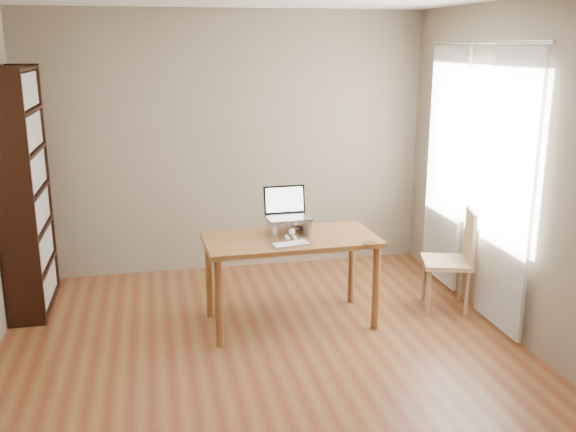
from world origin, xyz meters
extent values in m
cube|color=brown|center=(0.00, 0.00, -0.01)|extent=(4.00, 4.50, 0.02)
cube|color=#857459|center=(0.00, 2.26, 1.30)|extent=(4.00, 0.02, 2.60)
cube|color=#857459|center=(0.00, -2.26, 1.30)|extent=(4.00, 0.02, 2.60)
cube|color=#857459|center=(2.01, 0.00, 1.30)|extent=(0.02, 4.50, 2.60)
cube|color=white|center=(1.98, 0.80, 1.40)|extent=(0.01, 1.80, 1.40)
cube|color=black|center=(-1.84, 1.12, 1.05)|extent=(0.30, 0.04, 2.10)
cube|color=black|center=(-1.84, 1.98, 1.05)|extent=(0.30, 0.04, 2.10)
cube|color=black|center=(-1.98, 1.55, 1.05)|extent=(0.02, 0.90, 2.10)
cube|color=black|center=(-1.84, 1.55, 0.03)|extent=(0.30, 0.84, 0.02)
cube|color=black|center=(-1.81, 1.55, 0.20)|extent=(0.20, 0.78, 0.28)
cube|color=black|center=(-1.84, 1.55, 0.37)|extent=(0.30, 0.84, 0.03)
cube|color=black|center=(-1.81, 1.55, 0.54)|extent=(0.20, 0.78, 0.28)
cube|color=black|center=(-1.84, 1.55, 0.71)|extent=(0.30, 0.84, 0.02)
cube|color=black|center=(-1.81, 1.55, 0.88)|extent=(0.20, 0.78, 0.28)
cube|color=black|center=(-1.84, 1.55, 1.05)|extent=(0.30, 0.84, 0.02)
cube|color=black|center=(-1.81, 1.55, 1.22)|extent=(0.20, 0.78, 0.28)
cube|color=black|center=(-1.84, 1.55, 1.39)|extent=(0.30, 0.84, 0.02)
cube|color=black|center=(-1.81, 1.55, 1.56)|extent=(0.20, 0.78, 0.28)
cube|color=black|center=(-1.84, 1.55, 1.73)|extent=(0.30, 0.84, 0.02)
cube|color=black|center=(-1.81, 1.55, 1.90)|extent=(0.20, 0.78, 0.28)
cube|color=black|center=(-1.84, 1.55, 2.07)|extent=(0.30, 0.84, 0.03)
cube|color=silver|center=(1.92, 0.25, 1.15)|extent=(0.03, 0.70, 2.20)
cube|color=silver|center=(1.92, 1.35, 1.15)|extent=(0.03, 0.70, 2.20)
cylinder|color=silver|center=(1.92, 0.80, 2.28)|extent=(0.03, 1.90, 0.03)
cube|color=brown|center=(0.31, 0.74, 0.73)|extent=(1.42, 0.75, 0.04)
cylinder|color=brown|center=(-0.33, 1.03, 0.35)|extent=(0.06, 0.06, 0.71)
cylinder|color=brown|center=(0.95, 1.03, 0.35)|extent=(0.06, 0.06, 0.71)
cylinder|color=brown|center=(-0.33, 0.46, 0.35)|extent=(0.06, 0.06, 0.71)
cylinder|color=brown|center=(0.95, 0.46, 0.35)|extent=(0.06, 0.06, 0.71)
cube|color=silver|center=(0.16, 0.82, 0.81)|extent=(0.03, 0.25, 0.12)
cube|color=silver|center=(0.45, 0.82, 0.81)|extent=(0.03, 0.25, 0.12)
cube|color=silver|center=(0.31, 0.82, 0.88)|extent=(0.32, 0.25, 0.01)
cube|color=silver|center=(0.31, 0.82, 0.89)|extent=(0.36, 0.26, 0.02)
cube|color=black|center=(0.31, 0.97, 1.01)|extent=(0.35, 0.06, 0.23)
cube|color=white|center=(0.31, 0.96, 1.01)|extent=(0.32, 0.05, 0.20)
cube|color=silver|center=(0.26, 0.52, 0.76)|extent=(0.31, 0.18, 0.02)
cube|color=white|center=(0.26, 0.52, 0.77)|extent=(0.29, 0.16, 0.00)
cylinder|color=#533D1C|center=(0.88, 0.45, 0.75)|extent=(0.11, 0.11, 0.01)
ellipsoid|color=#423C34|center=(0.30, 0.85, 0.82)|extent=(0.19, 0.43, 0.15)
ellipsoid|color=#423C34|center=(0.30, 0.96, 0.82)|extent=(0.17, 0.18, 0.13)
ellipsoid|color=#423C34|center=(0.30, 0.66, 0.85)|extent=(0.11, 0.11, 0.10)
ellipsoid|color=white|center=(0.30, 0.70, 0.81)|extent=(0.10, 0.10, 0.09)
sphere|color=white|center=(0.30, 0.63, 0.83)|extent=(0.05, 0.05, 0.05)
cone|color=#423C34|center=(0.27, 0.67, 0.89)|extent=(0.04, 0.04, 0.05)
cone|color=#423C34|center=(0.33, 0.67, 0.89)|extent=(0.04, 0.04, 0.05)
cylinder|color=white|center=(0.27, 0.65, 0.77)|extent=(0.03, 0.10, 0.03)
cylinder|color=white|center=(0.33, 0.65, 0.77)|extent=(0.03, 0.10, 0.03)
cylinder|color=#423C34|center=(0.39, 0.98, 0.77)|extent=(0.15, 0.23, 0.03)
cube|color=tan|center=(1.70, 0.75, 0.43)|extent=(0.50, 0.50, 0.04)
cylinder|color=tan|center=(1.54, 0.59, 0.21)|extent=(0.04, 0.04, 0.43)
cylinder|color=tan|center=(1.86, 0.59, 0.21)|extent=(0.04, 0.04, 0.43)
cylinder|color=tan|center=(1.54, 0.92, 0.21)|extent=(0.04, 0.04, 0.43)
cylinder|color=tan|center=(1.86, 0.92, 0.21)|extent=(0.04, 0.04, 0.43)
cube|color=tan|center=(1.88, 0.75, 0.67)|extent=(0.14, 0.37, 0.48)
camera|label=1|loc=(-0.75, -4.12, 2.27)|focal=40.00mm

